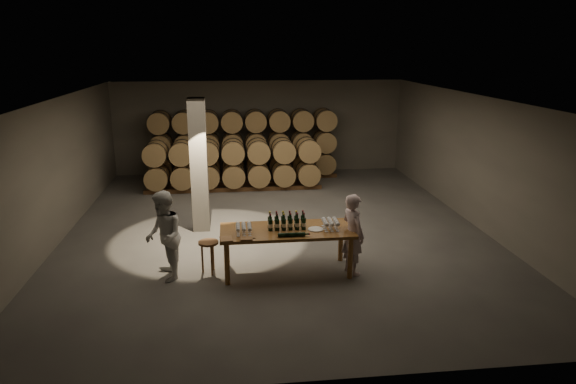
{
  "coord_description": "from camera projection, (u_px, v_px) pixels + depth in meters",
  "views": [
    {
      "loc": [
        -1.07,
        -11.87,
        4.36
      ],
      "look_at": [
        0.25,
        -0.57,
        1.1
      ],
      "focal_mm": 32.0,
      "sensor_mm": 36.0,
      "label": 1
    }
  ],
  "objects": [
    {
      "name": "stool",
      "position": [
        209.0,
        247.0,
        10.07
      ],
      "size": [
        0.4,
        0.4,
        0.66
      ],
      "rotation": [
        0.0,
        0.0,
        0.43
      ],
      "color": "brown",
      "rests_on": "ground"
    },
    {
      "name": "plate",
      "position": [
        316.0,
        229.0,
        9.99
      ],
      "size": [
        0.3,
        0.3,
        0.02
      ],
      "primitive_type": "cylinder",
      "color": "white",
      "rests_on": "tasting_table"
    },
    {
      "name": "person_woman",
      "position": [
        164.0,
        236.0,
        9.74
      ],
      "size": [
        0.84,
        0.98,
        1.74
      ],
      "primitive_type": "imported",
      "rotation": [
        0.0,
        0.0,
        -1.33
      ],
      "color": "silver",
      "rests_on": "ground"
    },
    {
      "name": "person_man",
      "position": [
        353.0,
        234.0,
        9.99
      ],
      "size": [
        0.59,
        0.7,
        1.63
      ],
      "primitive_type": "imported",
      "rotation": [
        0.0,
        0.0,
        1.96
      ],
      "color": "beige",
      "rests_on": "ground"
    },
    {
      "name": "notebook_near",
      "position": [
        246.0,
        239.0,
        9.49
      ],
      "size": [
        0.23,
        0.19,
        0.03
      ],
      "primitive_type": "cube",
      "rotation": [
        0.0,
        0.0,
        -0.04
      ],
      "color": "brown",
      "rests_on": "tasting_table"
    },
    {
      "name": "glass_cluster_right",
      "position": [
        331.0,
        222.0,
        10.02
      ],
      "size": [
        0.31,
        0.42,
        0.19
      ],
      "color": "silver",
      "rests_on": "tasting_table"
    },
    {
      "name": "room",
      "position": [
        199.0,
        166.0,
        12.2
      ],
      "size": [
        12.0,
        12.0,
        12.0
      ],
      "color": "#4F4D4A",
      "rests_on": "ground"
    },
    {
      "name": "barrel_stack_front",
      "position": [
        233.0,
        163.0,
        15.94
      ],
      "size": [
        5.48,
        0.95,
        1.57
      ],
      "color": "brown",
      "rests_on": "ground"
    },
    {
      "name": "notebook_corner",
      "position": [
        226.0,
        239.0,
        9.47
      ],
      "size": [
        0.25,
        0.31,
        0.02
      ],
      "primitive_type": "cube",
      "rotation": [
        0.0,
        0.0,
        0.11
      ],
      "color": "brown",
      "rests_on": "tasting_table"
    },
    {
      "name": "glass_cluster_left",
      "position": [
        244.0,
        227.0,
        9.78
      ],
      "size": [
        0.3,
        0.41,
        0.17
      ],
      "color": "silver",
      "rests_on": "tasting_table"
    },
    {
      "name": "lying_bottles",
      "position": [
        292.0,
        235.0,
        9.62
      ],
      "size": [
        0.61,
        0.08,
        0.08
      ],
      "color": "black",
      "rests_on": "tasting_table"
    },
    {
      "name": "tasting_table",
      "position": [
        287.0,
        234.0,
        10.04
      ],
      "size": [
        2.6,
        1.1,
        0.9
      ],
      "color": "brown",
      "rests_on": "ground"
    },
    {
      "name": "barrel_stack_back",
      "position": [
        244.0,
        143.0,
        17.22
      ],
      "size": [
        6.26,
        0.95,
        2.31
      ],
      "color": "brown",
      "rests_on": "ground"
    },
    {
      "name": "pen",
      "position": [
        251.0,
        238.0,
        9.55
      ],
      "size": [
        0.15,
        0.06,
        0.01
      ],
      "primitive_type": "cylinder",
      "rotation": [
        0.0,
        1.57,
        -0.3
      ],
      "color": "black",
      "rests_on": "tasting_table"
    },
    {
      "name": "bottle_cluster",
      "position": [
        287.0,
        223.0,
        10.01
      ],
      "size": [
        0.74,
        0.24,
        0.34
      ],
      "color": "black",
      "rests_on": "tasting_table"
    }
  ]
}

